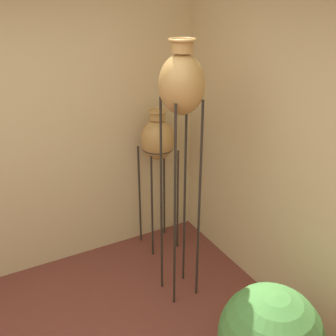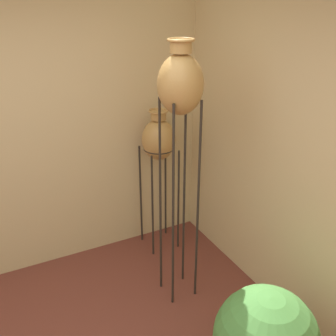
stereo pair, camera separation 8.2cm
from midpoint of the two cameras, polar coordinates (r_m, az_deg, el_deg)
The scene contains 2 objects.
vase_stand_tall at distance 2.88m, azimuth 2.63°, elevation 11.25°, with size 0.34×0.34×2.18m.
vase_stand_medium at distance 3.77m, azimuth -0.73°, elevation 3.94°, with size 0.32×0.32×1.48m.
Camera 2 is at (-0.11, -1.48, 2.46)m, focal length 42.00 mm.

